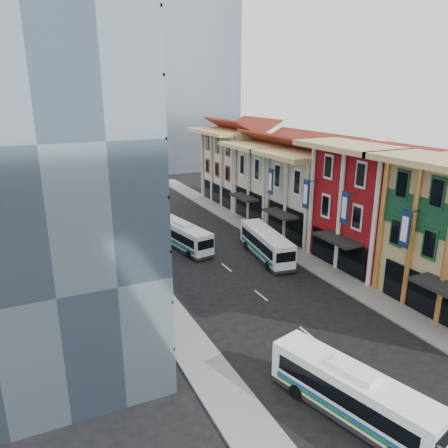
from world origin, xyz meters
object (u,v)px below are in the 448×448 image
office_tower (26,124)px  bus_left_near (352,393)px  bus_right (266,243)px  bus_left_far (183,235)px

office_tower → bus_left_near: office_tower is taller
office_tower → bus_right: bearing=9.6°
office_tower → bus_left_near: bearing=-53.7°
bus_left_near → bus_left_far: (1.03, 29.25, -0.03)m
bus_left_far → bus_left_near: bearing=-101.5°
office_tower → bus_left_near: 27.13m
bus_left_far → bus_right: 9.60m
bus_left_near → bus_right: bearing=55.2°
bus_left_near → office_tower: bearing=111.1°
bus_left_near → bus_right: 24.08m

